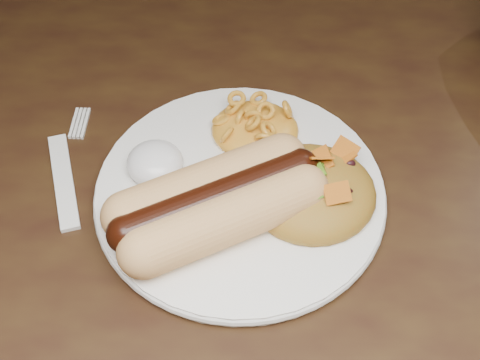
{
  "coord_description": "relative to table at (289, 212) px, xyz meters",
  "views": [
    {
      "loc": [
        -0.03,
        -0.38,
        1.18
      ],
      "look_at": [
        -0.04,
        -0.05,
        0.77
      ],
      "focal_mm": 50.0,
      "sensor_mm": 36.0,
      "label": 1
    }
  ],
  "objects": [
    {
      "name": "mac_and_cheese",
      "position": [
        -0.03,
        0.0,
        0.12
      ],
      "size": [
        0.09,
        0.08,
        0.03
      ],
      "primitive_type": "ellipsoid",
      "rotation": [
        0.0,
        0.0,
        0.28
      ],
      "color": "orange",
      "rests_on": "plate"
    },
    {
      "name": "table",
      "position": [
        0.0,
        0.0,
        0.0
      ],
      "size": [
        1.6,
        0.9,
        0.75
      ],
      "color": "#34230F",
      "rests_on": "floor"
    },
    {
      "name": "fork",
      "position": [
        -0.19,
        -0.05,
        0.09
      ],
      "size": [
        0.06,
        0.14,
        0.0
      ],
      "primitive_type": "cube",
      "rotation": [
        0.0,
        0.0,
        0.32
      ],
      "color": "white",
      "rests_on": "table"
    },
    {
      "name": "hotdog",
      "position": [
        -0.06,
        -0.08,
        0.13
      ],
      "size": [
        0.14,
        0.13,
        0.04
      ],
      "rotation": [
        0.0,
        0.0,
        0.5
      ],
      "color": "#E8B776",
      "rests_on": "plate"
    },
    {
      "name": "plate",
      "position": [
        -0.04,
        -0.05,
        0.1
      ],
      "size": [
        0.23,
        0.23,
        0.01
      ],
      "primitive_type": "cylinder",
      "rotation": [
        0.0,
        0.0,
        -0.0
      ],
      "color": "white",
      "rests_on": "table"
    },
    {
      "name": "sour_cream",
      "position": [
        -0.11,
        -0.04,
        0.12
      ],
      "size": [
        0.05,
        0.05,
        0.03
      ],
      "primitive_type": "ellipsoid",
      "rotation": [
        0.0,
        0.0,
        -0.08
      ],
      "color": "white",
      "rests_on": "plate"
    },
    {
      "name": "taco_salad",
      "position": [
        0.01,
        -0.06,
        0.12
      ],
      "size": [
        0.1,
        0.1,
        0.04
      ],
      "rotation": [
        0.0,
        0.0,
        -0.1
      ],
      "color": "#C23406",
      "rests_on": "plate"
    }
  ]
}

